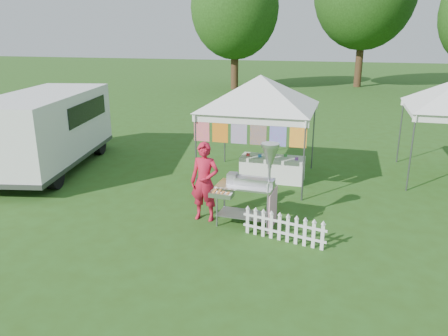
% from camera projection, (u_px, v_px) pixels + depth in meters
% --- Properties ---
extents(ground, '(120.00, 120.00, 0.00)m').
position_uv_depth(ground, '(227.00, 227.00, 9.62)').
color(ground, '#2A4D16').
rests_on(ground, ground).
extents(canopy_main, '(4.24, 4.24, 3.45)m').
position_uv_depth(canopy_main, '(261.00, 75.00, 11.95)').
color(canopy_main, '#59595E').
rests_on(canopy_main, ground).
extents(tree_left, '(6.40, 6.40, 9.53)m').
position_uv_depth(tree_left, '(235.00, 8.00, 31.51)').
color(tree_left, '#321C12').
rests_on(tree_left, ground).
extents(donut_cart, '(1.40, 0.89, 1.90)m').
position_uv_depth(donut_cart, '(254.00, 178.00, 9.33)').
color(donut_cart, gray).
rests_on(donut_cart, ground).
extents(vendor, '(0.67, 0.45, 1.81)m').
position_uv_depth(vendor, '(205.00, 182.00, 9.78)').
color(vendor, red).
rests_on(vendor, ground).
extents(cargo_van, '(3.38, 6.00, 2.35)m').
position_uv_depth(cargo_van, '(48.00, 128.00, 13.54)').
color(cargo_van, white).
rests_on(cargo_van, ground).
extents(picket_fence, '(1.76, 0.42, 0.56)m').
position_uv_depth(picket_fence, '(283.00, 228.00, 8.89)').
color(picket_fence, white).
rests_on(picket_fence, ground).
extents(display_table, '(1.80, 0.70, 0.70)m').
position_uv_depth(display_table, '(272.00, 169.00, 12.58)').
color(display_table, white).
rests_on(display_table, ground).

